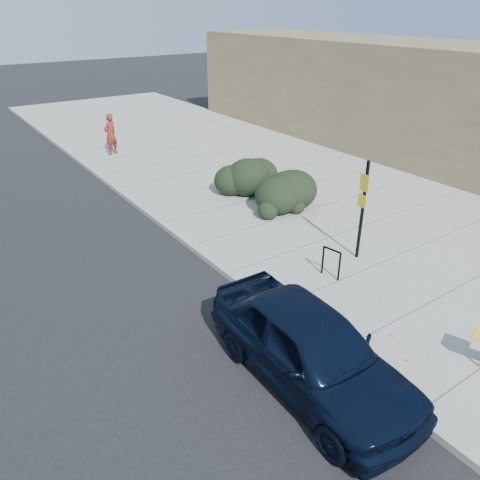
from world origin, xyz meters
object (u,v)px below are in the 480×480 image
(bike_rack, at_px, (331,260))
(sedan_navy, at_px, (310,348))
(sign_post, at_px, (363,205))
(pedestrian, at_px, (110,134))

(bike_rack, height_order, sedan_navy, sedan_navy)
(sign_post, height_order, sedan_navy, sign_post)
(sign_post, relative_size, pedestrian, 1.48)
(bike_rack, relative_size, sign_post, 0.29)
(sedan_navy, distance_m, pedestrian, 17.01)
(bike_rack, bearing_deg, sign_post, 3.74)
(sign_post, bearing_deg, sedan_navy, -140.28)
(bike_rack, bearing_deg, pedestrian, 81.59)
(bike_rack, xyz_separation_m, pedestrian, (-0.45, 14.37, 0.47))
(sedan_navy, bearing_deg, sign_post, 33.95)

